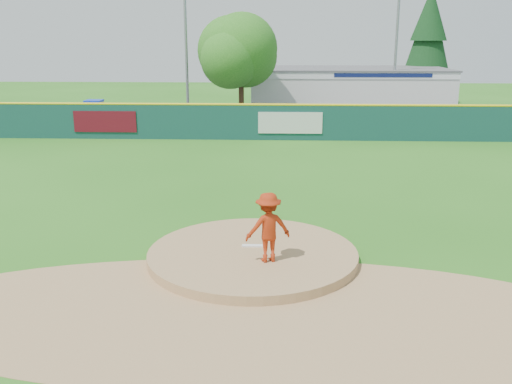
{
  "coord_description": "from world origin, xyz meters",
  "views": [
    {
      "loc": [
        0.7,
        -14.01,
        5.68
      ],
      "look_at": [
        0.0,
        2.0,
        1.3
      ],
      "focal_mm": 40.0,
      "sensor_mm": 36.0,
      "label": 1
    }
  ],
  "objects_px": {
    "conifer_tree": "(428,38)",
    "light_pole_left": "(186,31)",
    "light_pole_right": "(397,39)",
    "van": "(197,120)",
    "pool_building_grp": "(348,89)",
    "playground_slide": "(94,113)",
    "pitcher": "(268,227)",
    "deciduous_tree": "(241,54)"
  },
  "relations": [
    {
      "from": "deciduous_tree",
      "to": "conifer_tree",
      "type": "xyz_separation_m",
      "value": [
        15.0,
        11.0,
        0.99
      ]
    },
    {
      "from": "van",
      "to": "pool_building_grp",
      "type": "bearing_deg",
      "value": -43.38
    },
    {
      "from": "deciduous_tree",
      "to": "van",
      "type": "bearing_deg",
      "value": -122.17
    },
    {
      "from": "conifer_tree",
      "to": "light_pole_right",
      "type": "bearing_deg",
      "value": -119.74
    },
    {
      "from": "pitcher",
      "to": "light_pole_right",
      "type": "distance_m",
      "value": 31.2
    },
    {
      "from": "conifer_tree",
      "to": "pool_building_grp",
      "type": "bearing_deg",
      "value": -150.22
    },
    {
      "from": "playground_slide",
      "to": "light_pole_left",
      "type": "bearing_deg",
      "value": 34.71
    },
    {
      "from": "deciduous_tree",
      "to": "light_pole_right",
      "type": "height_order",
      "value": "light_pole_right"
    },
    {
      "from": "van",
      "to": "playground_slide",
      "type": "relative_size",
      "value": 1.66
    },
    {
      "from": "pool_building_grp",
      "to": "playground_slide",
      "type": "distance_m",
      "value": 19.75
    },
    {
      "from": "van",
      "to": "deciduous_tree",
      "type": "xyz_separation_m",
      "value": [
        2.52,
        4.0,
        3.84
      ]
    },
    {
      "from": "conifer_tree",
      "to": "playground_slide",
      "type": "bearing_deg",
      "value": -152.36
    },
    {
      "from": "pitcher",
      "to": "light_pole_left",
      "type": "relative_size",
      "value": 0.16
    },
    {
      "from": "pitcher",
      "to": "light_pole_right",
      "type": "xyz_separation_m",
      "value": [
        8.58,
        29.67,
        4.41
      ]
    },
    {
      "from": "playground_slide",
      "to": "light_pole_left",
      "type": "distance_m",
      "value": 8.59
    },
    {
      "from": "playground_slide",
      "to": "light_pole_left",
      "type": "relative_size",
      "value": 0.27
    },
    {
      "from": "playground_slide",
      "to": "deciduous_tree",
      "type": "relative_size",
      "value": 0.41
    },
    {
      "from": "pitcher",
      "to": "deciduous_tree",
      "type": "relative_size",
      "value": 0.24
    },
    {
      "from": "pool_building_grp",
      "to": "conifer_tree",
      "type": "relative_size",
      "value": 1.6
    },
    {
      "from": "van",
      "to": "conifer_tree",
      "type": "bearing_deg",
      "value": -49.07
    },
    {
      "from": "van",
      "to": "pool_building_grp",
      "type": "relative_size",
      "value": 0.33
    },
    {
      "from": "conifer_tree",
      "to": "light_pole_left",
      "type": "bearing_deg",
      "value": -154.65
    },
    {
      "from": "van",
      "to": "conifer_tree",
      "type": "relative_size",
      "value": 0.53
    },
    {
      "from": "deciduous_tree",
      "to": "light_pole_left",
      "type": "distance_m",
      "value": 4.72
    },
    {
      "from": "van",
      "to": "conifer_tree",
      "type": "height_order",
      "value": "conifer_tree"
    },
    {
      "from": "conifer_tree",
      "to": "van",
      "type": "bearing_deg",
      "value": -139.42
    },
    {
      "from": "playground_slide",
      "to": "conifer_tree",
      "type": "relative_size",
      "value": 0.32
    },
    {
      "from": "playground_slide",
      "to": "pitcher",
      "type": "bearing_deg",
      "value": -63.16
    },
    {
      "from": "pool_building_grp",
      "to": "playground_slide",
      "type": "relative_size",
      "value": 5.05
    },
    {
      "from": "light_pole_left",
      "to": "light_pole_right",
      "type": "xyz_separation_m",
      "value": [
        15.0,
        2.0,
        -0.51
      ]
    },
    {
      "from": "van",
      "to": "light_pole_right",
      "type": "height_order",
      "value": "light_pole_right"
    },
    {
      "from": "conifer_tree",
      "to": "light_pole_left",
      "type": "xyz_separation_m",
      "value": [
        -19.0,
        -9.0,
        0.51
      ]
    },
    {
      "from": "van",
      "to": "deciduous_tree",
      "type": "distance_m",
      "value": 6.09
    },
    {
      "from": "pool_building_grp",
      "to": "playground_slide",
      "type": "height_order",
      "value": "pool_building_grp"
    },
    {
      "from": "light_pole_left",
      "to": "light_pole_right",
      "type": "relative_size",
      "value": 1.1
    },
    {
      "from": "pitcher",
      "to": "light_pole_right",
      "type": "bearing_deg",
      "value": -124.1
    },
    {
      "from": "conifer_tree",
      "to": "light_pole_right",
      "type": "xyz_separation_m",
      "value": [
        -4.0,
        -7.0,
        0.0
      ]
    },
    {
      "from": "deciduous_tree",
      "to": "light_pole_left",
      "type": "xyz_separation_m",
      "value": [
        -4.0,
        2.0,
        1.5
      ]
    },
    {
      "from": "van",
      "to": "conifer_tree",
      "type": "xyz_separation_m",
      "value": [
        17.52,
        15.0,
        4.83
      ]
    },
    {
      "from": "deciduous_tree",
      "to": "light_pole_right",
      "type": "distance_m",
      "value": 11.75
    },
    {
      "from": "light_pole_left",
      "to": "pool_building_grp",
      "type": "bearing_deg",
      "value": 22.6
    },
    {
      "from": "pitcher",
      "to": "conifer_tree",
      "type": "distance_m",
      "value": 39.02
    }
  ]
}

